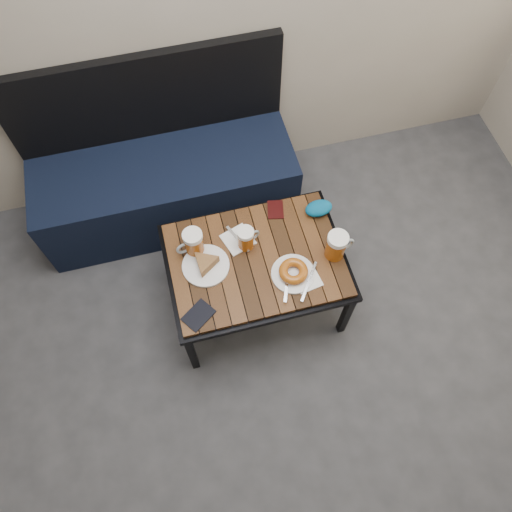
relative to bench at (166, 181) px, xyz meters
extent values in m
cube|color=black|center=(0.00, -0.02, -0.05)|extent=(1.40, 0.50, 0.45)
cube|color=black|center=(0.00, 0.21, 0.43)|extent=(1.40, 0.05, 0.50)
cube|color=black|center=(-0.05, -0.98, -0.06)|extent=(0.04, 0.03, 0.42)
cube|color=black|center=(0.73, -0.98, -0.06)|extent=(0.03, 0.03, 0.42)
cube|color=black|center=(-0.05, -0.42, -0.06)|extent=(0.04, 0.04, 0.42)
cube|color=black|center=(0.73, -0.42, -0.06)|extent=(0.03, 0.04, 0.42)
cube|color=black|center=(0.34, -0.70, 0.16)|extent=(0.84, 0.62, 0.03)
cube|color=#34180B|center=(0.34, -0.70, 0.19)|extent=(0.80, 0.58, 0.02)
cylinder|color=#A0490C|center=(0.07, -0.59, 0.26)|extent=(0.10, 0.10, 0.12)
cylinder|color=white|center=(0.07, -0.59, 0.33)|extent=(0.09, 0.09, 0.03)
torus|color=#8C999E|center=(0.02, -0.60, 0.26)|extent=(0.08, 0.03, 0.07)
cylinder|color=#A0490C|center=(0.31, -0.62, 0.25)|extent=(0.10, 0.10, 0.10)
cylinder|color=white|center=(0.31, -0.62, 0.31)|extent=(0.08, 0.08, 0.02)
torus|color=#8C999E|center=(0.35, -0.60, 0.25)|extent=(0.06, 0.03, 0.06)
cylinder|color=#A0490C|center=(0.70, -0.77, 0.26)|extent=(0.10, 0.10, 0.13)
cylinder|color=white|center=(0.70, -0.77, 0.34)|extent=(0.10, 0.10, 0.03)
torus|color=#8C999E|center=(0.75, -0.76, 0.26)|extent=(0.08, 0.02, 0.08)
cylinder|color=white|center=(0.10, -0.68, 0.21)|extent=(0.22, 0.22, 0.01)
cylinder|color=white|center=(0.48, -0.82, 0.21)|extent=(0.20, 0.20, 0.01)
torus|color=#7F370B|center=(0.48, -0.82, 0.23)|extent=(0.13, 0.13, 0.04)
cube|color=#A5A8AD|center=(0.54, -0.88, 0.21)|extent=(0.13, 0.18, 0.00)
cube|color=#A5A8AD|center=(0.43, -0.88, 0.21)|extent=(0.07, 0.15, 0.00)
cube|color=white|center=(0.28, -0.58, 0.20)|extent=(0.17, 0.17, 0.01)
cube|color=#A5A8AD|center=(0.28, -0.58, 0.21)|extent=(0.08, 0.17, 0.00)
cube|color=white|center=(0.54, -0.87, 0.20)|extent=(0.13, 0.11, 0.01)
cube|color=black|center=(0.02, -0.91, 0.20)|extent=(0.16, 0.15, 0.01)
cube|color=black|center=(0.50, -0.46, 0.20)|extent=(0.10, 0.12, 0.01)
ellipsoid|color=#05478C|center=(0.70, -0.52, 0.23)|extent=(0.14, 0.10, 0.06)
camera|label=1|loc=(0.07, -1.74, 2.26)|focal=35.00mm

